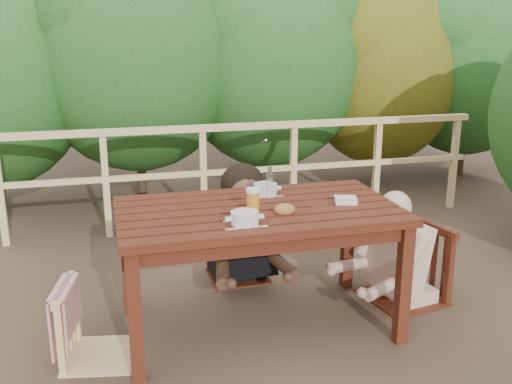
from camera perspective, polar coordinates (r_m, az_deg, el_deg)
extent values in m
plane|color=brown|center=(3.94, 0.19, -12.88)|extent=(60.00, 60.00, 0.00)
cube|color=#41190E|center=(3.77, 0.20, -7.55)|extent=(1.73, 0.97, 0.80)
cube|color=#E8C180|center=(3.54, -15.23, -9.11)|extent=(0.51, 0.51, 0.87)
cube|color=#41190E|center=(4.48, -1.82, -3.06)|extent=(0.45, 0.45, 0.89)
cube|color=#41190E|center=(4.23, 14.44, -3.73)|extent=(0.59, 0.59, 1.03)
cube|color=#E8C180|center=(5.59, -5.15, 1.39)|extent=(5.60, 0.10, 1.01)
cylinder|color=silver|center=(3.31, -1.11, -2.66)|extent=(0.27, 0.27, 0.09)
cylinder|color=white|center=(3.91, 0.92, 0.21)|extent=(0.26, 0.26, 0.09)
ellipsoid|color=olive|center=(3.51, 2.80, -1.73)|extent=(0.13, 0.10, 0.08)
cylinder|color=gold|center=(3.52, -0.32, -0.91)|extent=(0.08, 0.08, 0.16)
cylinder|color=white|center=(3.75, 1.36, 0.71)|extent=(0.06, 0.06, 0.23)
cube|color=white|center=(3.74, 8.70, -0.92)|extent=(0.16, 0.13, 0.06)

